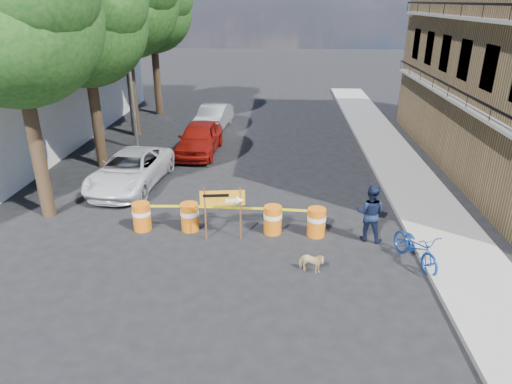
# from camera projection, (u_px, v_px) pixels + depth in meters

# --- Properties ---
(ground) EXTENTS (120.00, 120.00, 0.00)m
(ground) POSITION_uv_depth(u_px,v_px,m) (243.00, 250.00, 13.37)
(ground) COLOR black
(ground) RESTS_ON ground
(sidewalk_east) EXTENTS (2.40, 40.00, 0.15)m
(sidewalk_east) POSITION_uv_depth(u_px,v_px,m) (407.00, 178.00, 18.53)
(sidewalk_east) COLOR gray
(sidewalk_east) RESTS_ON ground
(tree_near) EXTENTS (5.46, 5.20, 9.15)m
(tree_near) POSITION_uv_depth(u_px,v_px,m) (13.00, 15.00, 13.09)
(tree_near) COLOR #332316
(tree_near) RESTS_ON ground
(tree_mid_a) EXTENTS (5.25, 5.00, 8.68)m
(tree_mid_a) POSITION_uv_depth(u_px,v_px,m) (85.00, 21.00, 17.82)
(tree_mid_a) COLOR #332316
(tree_mid_a) RESTS_ON ground
(tree_mid_b) EXTENTS (5.67, 5.40, 9.62)m
(tree_mid_b) POSITION_uv_depth(u_px,v_px,m) (124.00, 1.00, 22.15)
(tree_mid_b) COLOR #332316
(tree_mid_b) RESTS_ON ground
(tree_far) EXTENTS (5.04, 4.80, 8.84)m
(tree_far) POSITION_uv_depth(u_px,v_px,m) (152.00, 10.00, 26.94)
(tree_far) COLOR #332316
(tree_far) RESTS_ON ground
(streetlamp) EXTENTS (1.25, 0.18, 8.00)m
(streetlamp) POSITION_uv_depth(u_px,v_px,m) (129.00, 57.00, 20.71)
(streetlamp) COLOR gray
(streetlamp) RESTS_ON ground
(barrel_far_left) EXTENTS (0.58, 0.58, 0.90)m
(barrel_far_left) POSITION_uv_depth(u_px,v_px,m) (142.00, 216.00, 14.40)
(barrel_far_left) COLOR #D45A0C
(barrel_far_left) RESTS_ON ground
(barrel_mid_left) EXTENTS (0.58, 0.58, 0.90)m
(barrel_mid_left) POSITION_uv_depth(u_px,v_px,m) (190.00, 216.00, 14.38)
(barrel_mid_left) COLOR #D45A0C
(barrel_mid_left) RESTS_ON ground
(barrel_mid_right) EXTENTS (0.58, 0.58, 0.90)m
(barrel_mid_right) POSITION_uv_depth(u_px,v_px,m) (273.00, 219.00, 14.20)
(barrel_mid_right) COLOR #D45A0C
(barrel_mid_right) RESTS_ON ground
(barrel_far_right) EXTENTS (0.58, 0.58, 0.90)m
(barrel_far_right) POSITION_uv_depth(u_px,v_px,m) (316.00, 222.00, 14.04)
(barrel_far_right) COLOR #D45A0C
(barrel_far_right) RESTS_ON ground
(detour_sign) EXTENTS (1.33, 0.28, 1.71)m
(detour_sign) POSITION_uv_depth(u_px,v_px,m) (228.00, 202.00, 13.49)
(detour_sign) COLOR #592D19
(detour_sign) RESTS_ON ground
(pedestrian) EXTENTS (1.03, 0.92, 1.77)m
(pedestrian) POSITION_uv_depth(u_px,v_px,m) (370.00, 213.00, 13.63)
(pedestrian) COLOR black
(pedestrian) RESTS_ON ground
(bicycle) EXTENTS (1.00, 1.20, 1.95)m
(bicycle) POSITION_uv_depth(u_px,v_px,m) (418.00, 232.00, 12.34)
(bicycle) COLOR #123F9A
(bicycle) RESTS_ON ground
(dog) EXTENTS (0.78, 0.53, 0.60)m
(dog) POSITION_uv_depth(u_px,v_px,m) (311.00, 263.00, 12.17)
(dog) COLOR #E5C483
(dog) RESTS_ON ground
(suv_white) EXTENTS (2.65, 5.01, 1.34)m
(suv_white) POSITION_uv_depth(u_px,v_px,m) (130.00, 170.00, 17.73)
(suv_white) COLOR silver
(suv_white) RESTS_ON ground
(sedan_red) EXTENTS (1.90, 4.42, 1.49)m
(sedan_red) POSITION_uv_depth(u_px,v_px,m) (199.00, 138.00, 21.56)
(sedan_red) COLOR #A0150D
(sedan_red) RESTS_ON ground
(sedan_silver) EXTENTS (1.89, 4.24, 1.35)m
(sedan_silver) POSITION_uv_depth(u_px,v_px,m) (213.00, 117.00, 25.66)
(sedan_silver) COLOR #B8B9C0
(sedan_silver) RESTS_ON ground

